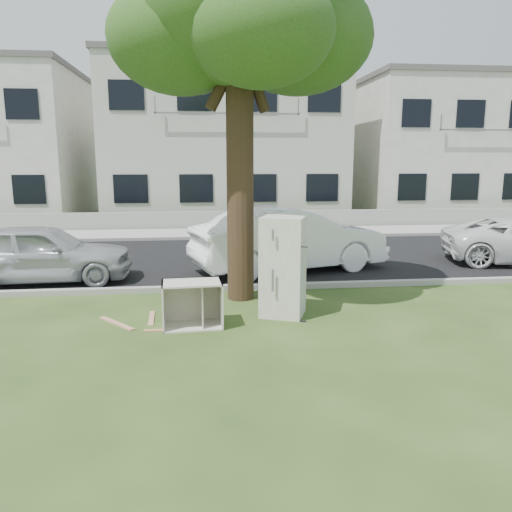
{
  "coord_description": "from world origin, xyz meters",
  "views": [
    {
      "loc": [
        -1.18,
        -8.17,
        2.84
      ],
      "look_at": [
        -0.21,
        0.6,
        1.12
      ],
      "focal_mm": 35.0,
      "sensor_mm": 36.0,
      "label": 1
    }
  ],
  "objects": [
    {
      "name": "plank_b",
      "position": [
        -2.69,
        0.38,
        0.01
      ],
      "size": [
        0.72,
        0.83,
        0.02
      ],
      "primitive_type": "cube",
      "rotation": [
        0.0,
        0.0,
        -0.86
      ],
      "color": "tan",
      "rests_on": "ground"
    },
    {
      "name": "car_left",
      "position": [
        -4.9,
        3.67,
        0.7
      ],
      "size": [
        4.15,
        1.82,
        1.39
      ],
      "primitive_type": "imported",
      "rotation": [
        0.0,
        0.0,
        1.61
      ],
      "color": "#AEB1B6",
      "rests_on": "ground"
    },
    {
      "name": "road",
      "position": [
        0.0,
        6.0,
        0.01
      ],
      "size": [
        120.0,
        7.0,
        0.01
      ],
      "primitive_type": "cube",
      "color": "black",
      "rests_on": "ground"
    },
    {
      "name": "kerb_near",
      "position": [
        0.0,
        2.45,
        0.0
      ],
      "size": [
        120.0,
        0.18,
        0.12
      ],
      "primitive_type": "cube",
      "color": "gray",
      "rests_on": "ground"
    },
    {
      "name": "townhouse_right",
      "position": [
        12.0,
        17.5,
        3.42
      ],
      "size": [
        10.2,
        8.16,
        6.84
      ],
      "color": "silver",
      "rests_on": "ground"
    },
    {
      "name": "fridge",
      "position": [
        0.28,
        0.59,
        0.91
      ],
      "size": [
        0.95,
        0.92,
        1.83
      ],
      "primitive_type": "cube",
      "rotation": [
        0.0,
        0.0,
        -0.36
      ],
      "color": "beige",
      "rests_on": "ground"
    },
    {
      "name": "kerb_far",
      "position": [
        0.0,
        9.55,
        0.0
      ],
      "size": [
        120.0,
        0.18,
        0.12
      ],
      "primitive_type": "cube",
      "color": "gray",
      "rests_on": "ground"
    },
    {
      "name": "street_tree",
      "position": [
        -0.4,
        1.8,
        5.49
      ],
      "size": [
        3.8,
        3.8,
        7.02
      ],
      "color": "black",
      "rests_on": "ground"
    },
    {
      "name": "sidewalk",
      "position": [
        0.0,
        11.0,
        0.01
      ],
      "size": [
        120.0,
        2.8,
        0.01
      ],
      "primitive_type": "cube",
      "color": "gray",
      "rests_on": "ground"
    },
    {
      "name": "ground",
      "position": [
        0.0,
        0.0,
        0.0
      ],
      "size": [
        120.0,
        120.0,
        0.0
      ],
      "primitive_type": "plane",
      "color": "#284016"
    },
    {
      "name": "low_wall",
      "position": [
        0.0,
        12.6,
        0.35
      ],
      "size": [
        120.0,
        0.15,
        0.7
      ],
      "primitive_type": "cube",
      "color": "gray",
      "rests_on": "ground"
    },
    {
      "name": "cabinet",
      "position": [
        -1.37,
        0.12,
        0.39
      ],
      "size": [
        1.05,
        0.68,
        0.79
      ],
      "primitive_type": "cube",
      "rotation": [
        0.0,
        0.0,
        0.06
      ],
      "color": "beige",
      "rests_on": "ground"
    },
    {
      "name": "plank_a",
      "position": [
        -1.6,
        -0.09,
        0.01
      ],
      "size": [
        1.17,
        0.14,
        0.02
      ],
      "primitive_type": "cube",
      "rotation": [
        0.0,
        0.0,
        -0.04
      ],
      "color": "#99724A",
      "rests_on": "ground"
    },
    {
      "name": "car_center",
      "position": [
        1.05,
        4.24,
        0.82
      ],
      "size": [
        5.27,
        3.08,
        1.64
      ],
      "primitive_type": "imported",
      "rotation": [
        0.0,
        0.0,
        1.86
      ],
      "color": "white",
      "rests_on": "ground"
    },
    {
      "name": "townhouse_center",
      "position": [
        0.0,
        17.5,
        3.72
      ],
      "size": [
        11.22,
        8.16,
        7.44
      ],
      "color": "#B6B4A6",
      "rests_on": "ground"
    },
    {
      "name": "plank_c",
      "position": [
        -2.11,
        0.6,
        0.01
      ],
      "size": [
        0.14,
        0.84,
        0.02
      ],
      "primitive_type": "cube",
      "rotation": [
        0.0,
        0.0,
        1.62
      ],
      "color": "tan",
      "rests_on": "ground"
    }
  ]
}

